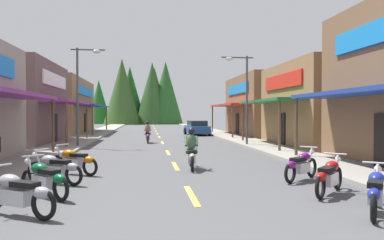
{
  "coord_description": "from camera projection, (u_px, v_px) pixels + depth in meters",
  "views": [
    {
      "loc": [
        -1.16,
        -0.69,
        2.12
      ],
      "look_at": [
        1.99,
        25.25,
        1.65
      ],
      "focal_mm": 35.47,
      "sensor_mm": 36.0,
      "label": 1
    }
  ],
  "objects": [
    {
      "name": "rider_cruising_trailing",
      "position": [
        148.0,
        134.0,
        26.96
      ],
      "size": [
        0.6,
        2.14,
        1.57
      ],
      "rotation": [
        0.0,
        0.0,
        1.6
      ],
      "color": "black",
      "rests_on": "ground"
    },
    {
      "name": "rider_cruising_lead",
      "position": [
        191.0,
        152.0,
        14.33
      ],
      "size": [
        0.61,
        2.14,
        1.57
      ],
      "rotation": [
        0.0,
        0.0,
        1.49
      ],
      "color": "black",
      "rests_on": "ground"
    },
    {
      "name": "streetlamp_right",
      "position": [
        242.0,
        87.0,
        24.52
      ],
      "size": [
        2.08,
        0.3,
        5.82
      ],
      "color": "#474C51",
      "rests_on": "ground"
    },
    {
      "name": "parked_car_curbside",
      "position": [
        197.0,
        128.0,
        36.75
      ],
      "size": [
        2.28,
        4.4,
        1.4
      ],
      "rotation": [
        0.0,
        0.0,
        1.63
      ],
      "color": "#1E4C8C",
      "rests_on": "ground"
    },
    {
      "name": "centerline_dashes",
      "position": [
        159.0,
        137.0,
        33.24
      ],
      "size": [
        0.16,
        64.05,
        0.01
      ],
      "color": "#E0C64C",
      "rests_on": "ground"
    },
    {
      "name": "storefront_right_far",
      "position": [
        271.0,
        106.0,
        36.6
      ],
      "size": [
        8.56,
        11.08,
        5.67
      ],
      "color": "brown",
      "rests_on": "ground"
    },
    {
      "name": "motorcycle_parked_left_3",
      "position": [
        55.0,
        168.0,
        11.31
      ],
      "size": [
        1.88,
        1.2,
        1.04
      ],
      "rotation": [
        0.0,
        0.0,
        2.59
      ],
      "color": "black",
      "rests_on": "ground"
    },
    {
      "name": "motorcycle_parked_left_1",
      "position": [
        17.0,
        193.0,
        7.75
      ],
      "size": [
        1.87,
        1.21,
        1.04
      ],
      "rotation": [
        0.0,
        0.0,
        2.59
      ],
      "color": "black",
      "rests_on": "ground"
    },
    {
      "name": "sidewalk_left",
      "position": [
        82.0,
        139.0,
        30.07
      ],
      "size": [
        2.59,
        90.37,
        0.12
      ],
      "primitive_type": "cube",
      "color": "gray",
      "rests_on": "ground"
    },
    {
      "name": "motorcycle_parked_left_4",
      "position": [
        74.0,
        161.0,
        13.04
      ],
      "size": [
        1.84,
        1.27,
        1.04
      ],
      "rotation": [
        0.0,
        0.0,
        2.55
      ],
      "color": "black",
      "rests_on": "ground"
    },
    {
      "name": "ground",
      "position": [
        160.0,
        140.0,
        30.82
      ],
      "size": [
        9.89,
        90.37,
        0.1
      ],
      "primitive_type": "cube",
      "color": "#4C4C4F"
    },
    {
      "name": "motorcycle_parked_right_3",
      "position": [
        301.0,
        165.0,
        11.95
      ],
      "size": [
        1.68,
        1.48,
        1.04
      ],
      "rotation": [
        0.0,
        0.0,
        0.72
      ],
      "color": "black",
      "rests_on": "ground"
    },
    {
      "name": "motorcycle_parked_right_1",
      "position": [
        376.0,
        191.0,
        7.93
      ],
      "size": [
        1.33,
        1.8,
        1.04
      ],
      "rotation": [
        0.0,
        0.0,
        0.95
      ],
      "color": "black",
      "rests_on": "ground"
    },
    {
      "name": "storefront_left_middle",
      "position": [
        4.0,
        103.0,
        26.16
      ],
      "size": [
        8.64,
        9.25,
        5.67
      ],
      "color": "brown",
      "rests_on": "ground"
    },
    {
      "name": "storefront_left_far",
      "position": [
        42.0,
        106.0,
        39.25
      ],
      "size": [
        10.49,
        13.86,
        5.66
      ],
      "color": "olive",
      "rests_on": "ground"
    },
    {
      "name": "storefront_right_middle",
      "position": [
        331.0,
        105.0,
        24.68
      ],
      "size": [
        8.39,
        9.04,
        5.34
      ],
      "color": "olive",
      "rests_on": "ground"
    },
    {
      "name": "motorcycle_parked_left_2",
      "position": [
        44.0,
        178.0,
        9.49
      ],
      "size": [
        1.57,
        1.59,
        1.04
      ],
      "rotation": [
        0.0,
        0.0,
        2.35
      ],
      "color": "black",
      "rests_on": "ground"
    },
    {
      "name": "sidewalk_right",
      "position": [
        235.0,
        138.0,
        31.57
      ],
      "size": [
        2.59,
        90.37,
        0.12
      ],
      "primitive_type": "cube",
      "color": "gray",
      "rests_on": "ground"
    },
    {
      "name": "treeline_backdrop",
      "position": [
        142.0,
        94.0,
        75.11
      ],
      "size": [
        19.11,
        13.76,
        12.53
      ],
      "color": "#1F6423",
      "rests_on": "ground"
    },
    {
      "name": "motorcycle_parked_right_2",
      "position": [
        329.0,
        176.0,
        9.86
      ],
      "size": [
        1.54,
        1.63,
        1.04
      ],
      "rotation": [
        0.0,
        0.0,
        0.82
      ],
      "color": "black",
      "rests_on": "ground"
    },
    {
      "name": "streetlamp_left",
      "position": [
        83.0,
        83.0,
        23.3
      ],
      "size": [
        2.08,
        0.3,
        6.14
      ],
      "color": "#474C51",
      "rests_on": "ground"
    }
  ]
}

